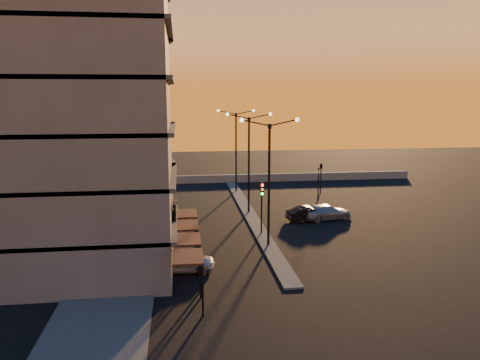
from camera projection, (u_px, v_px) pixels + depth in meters
name	position (u px, v px, depth m)	size (l,w,h in m)	color
ground	(268.00, 246.00, 34.85)	(120.00, 120.00, 0.00)	black
sidewalk_west	(130.00, 235.00, 37.42)	(5.00, 40.00, 0.12)	#4C4C4A
median	(249.00, 212.00, 44.60)	(1.20, 36.00, 0.12)	#4C4C4A
parapet	(246.00, 178.00, 60.38)	(44.00, 0.50, 1.00)	slate
building	(63.00, 83.00, 30.98)	(14.35, 17.08, 25.00)	#615D56
streetlamp_near	(269.00, 172.00, 33.85)	(4.32, 0.32, 9.51)	black
streetlamp_mid	(249.00, 155.00, 43.61)	(4.32, 0.32, 9.51)	black
streetlamp_far	(236.00, 144.00, 53.36)	(4.32, 0.32, 9.51)	black
traffic_light_main	(262.00, 200.00, 37.14)	(0.28, 0.44, 4.25)	black
signal_east_a	(318.00, 183.00, 49.18)	(0.13, 0.16, 3.60)	black
signal_east_b	(321.00, 166.00, 53.06)	(0.42, 1.99, 3.60)	black
car_hatchback	(181.00, 260.00, 29.71)	(1.74, 4.32, 1.47)	silver
car_sedan	(309.00, 214.00, 41.66)	(1.40, 4.00, 1.32)	black
car_wagon	(326.00, 212.00, 42.16)	(1.91, 4.71, 1.37)	#A7AAAF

